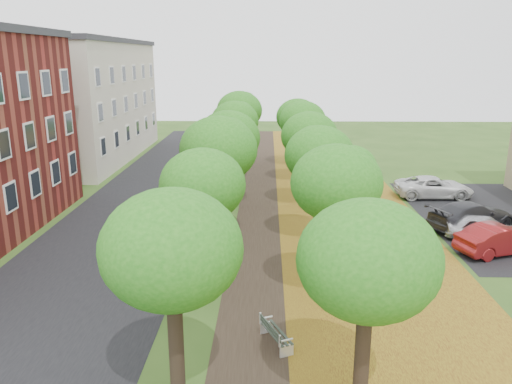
# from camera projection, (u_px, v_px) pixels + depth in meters

# --- Properties ---
(street_asphalt) EXTENTS (8.00, 70.00, 0.01)m
(street_asphalt) POSITION_uv_depth(u_px,v_px,m) (131.00, 221.00, 27.91)
(street_asphalt) COLOR black
(street_asphalt) RESTS_ON ground
(footpath) EXTENTS (3.20, 70.00, 0.01)m
(footpath) POSITION_uv_depth(u_px,v_px,m) (265.00, 222.00, 27.74)
(footpath) COLOR black
(footpath) RESTS_ON ground
(leaf_verge) EXTENTS (7.50, 70.00, 0.01)m
(leaf_verge) POSITION_uv_depth(u_px,v_px,m) (355.00, 223.00, 27.63)
(leaf_verge) COLOR olive
(leaf_verge) RESTS_ON ground
(parking_lot) EXTENTS (9.00, 16.00, 0.01)m
(parking_lot) POSITION_uv_depth(u_px,v_px,m) (501.00, 218.00, 28.40)
(parking_lot) COLOR black
(parking_lot) RESTS_ON ground
(tree_row_west) EXTENTS (3.48, 33.48, 5.73)m
(tree_row_west) POSITION_uv_depth(u_px,v_px,m) (224.00, 147.00, 26.68)
(tree_row_west) COLOR black
(tree_row_west) RESTS_ON ground
(tree_row_east) EXTENTS (3.48, 33.48, 5.73)m
(tree_row_east) POSITION_uv_depth(u_px,v_px,m) (314.00, 147.00, 26.58)
(tree_row_east) COLOR black
(tree_row_east) RESTS_ON ground
(building_cream) EXTENTS (10.30, 20.30, 10.40)m
(building_cream) POSITION_uv_depth(u_px,v_px,m) (74.00, 100.00, 44.12)
(building_cream) COLOR beige
(building_cream) RESTS_ON ground
(bench) EXTENTS (1.09, 1.67, 0.77)m
(bench) POSITION_uv_depth(u_px,v_px,m) (275.00, 333.00, 15.83)
(bench) COLOR #263027
(bench) RESTS_ON ground
(car_silver) EXTENTS (4.06, 2.42, 1.29)m
(car_silver) POSITION_uv_depth(u_px,v_px,m) (485.00, 228.00, 24.78)
(car_silver) COLOR #B4B3B8
(car_silver) RESTS_ON ground
(car_red) EXTENTS (4.50, 2.84, 1.40)m
(car_red) POSITION_uv_depth(u_px,v_px,m) (500.00, 239.00, 23.18)
(car_red) COLOR maroon
(car_red) RESTS_ON ground
(car_grey) EXTENTS (5.36, 3.88, 1.44)m
(car_grey) POSITION_uv_depth(u_px,v_px,m) (471.00, 216.00, 26.53)
(car_grey) COLOR #303035
(car_grey) RESTS_ON ground
(car_white) EXTENTS (4.94, 2.32, 1.37)m
(car_white) POSITION_uv_depth(u_px,v_px,m) (434.00, 187.00, 32.48)
(car_white) COLOR silver
(car_white) RESTS_ON ground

